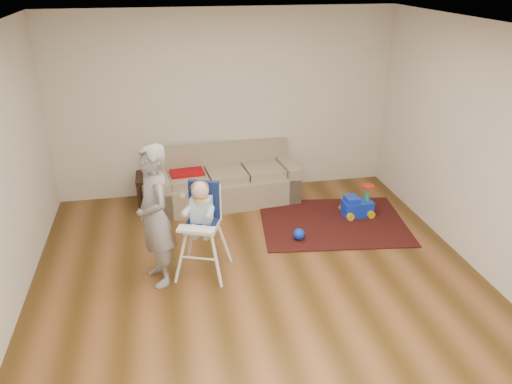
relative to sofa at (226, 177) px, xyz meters
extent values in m
plane|color=#4A3111|center=(0.07, -2.30, -0.40)|extent=(5.50, 5.50, 0.00)
cube|color=beige|center=(0.07, 0.45, 0.95)|extent=(5.00, 0.04, 2.70)
cube|color=beige|center=(2.57, -2.30, 0.95)|extent=(0.04, 5.50, 2.70)
cube|color=white|center=(0.07, -2.30, 2.30)|extent=(5.00, 5.50, 0.04)
cube|color=#A50910|center=(-0.56, -0.05, 0.13)|extent=(0.49, 0.34, 0.04)
cube|color=black|center=(1.33, -0.97, -0.39)|extent=(2.09, 1.68, 0.02)
sphere|color=#1236E3|center=(0.75, -1.33, -0.31)|extent=(0.15, 0.15, 0.15)
cylinder|color=#1236E3|center=(-0.58, -1.90, 0.61)|extent=(0.05, 0.12, 0.01)
imported|color=gray|center=(-1.01, -1.86, 0.40)|extent=(0.54, 0.67, 1.59)
camera|label=1|loc=(-0.87, -6.65, 2.83)|focal=35.00mm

